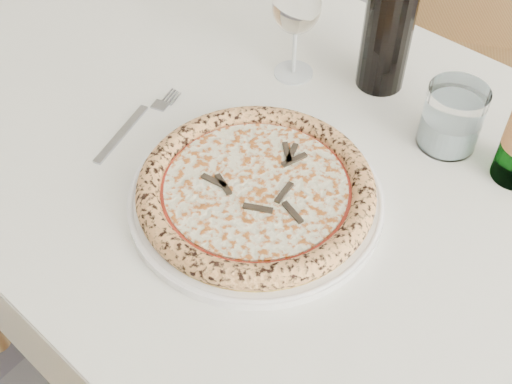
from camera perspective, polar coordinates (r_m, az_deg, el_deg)
dining_table at (r=1.01m, az=3.48°, el=-0.86°), size 1.49×0.95×0.76m
chair_far at (r=1.67m, az=20.81°, el=12.21°), size 0.54×0.54×0.93m
plate at (r=0.89m, az=0.00°, el=-0.49°), size 0.35×0.35×0.02m
pizza at (r=0.87m, az=-0.00°, el=0.28°), size 0.33×0.33×0.03m
fork at (r=1.02m, az=-10.78°, el=5.92°), size 0.05×0.20×0.00m
wine_glass at (r=1.04m, az=3.64°, el=15.95°), size 0.08×0.08×0.17m
tumbler at (r=0.99m, az=16.97°, el=6.07°), size 0.09×0.09×0.10m
wine_bottle at (r=1.03m, az=11.94°, el=15.51°), size 0.08×0.08×0.32m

